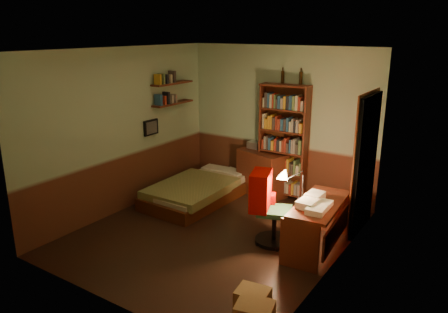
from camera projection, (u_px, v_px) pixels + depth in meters
The scene contains 23 objects.
floor at pixel (215, 233), 6.36m from camera, with size 3.50×4.00×0.02m, color black.
ceiling at pixel (213, 49), 5.62m from camera, with size 3.50×4.00×0.02m, color silver.
wall_back at pixel (280, 122), 7.60m from camera, with size 3.50×0.02×2.60m, color #9DB893.
wall_left at pixel (123, 131), 6.92m from camera, with size 0.02×4.00×2.60m, color #9DB893.
wall_right at pixel (338, 169), 5.06m from camera, with size 0.02×4.00×2.60m, color #9DB893.
wall_front at pixel (100, 190), 4.38m from camera, with size 3.50×0.02×2.60m, color #9DB893.
doorway at pixel (365, 165), 6.20m from camera, with size 0.06×0.90×2.00m, color black.
door_trim at pixel (363, 164), 6.22m from camera, with size 0.02×0.98×2.08m, color #451D0C.
bed at pixel (198, 184), 7.51m from camera, with size 1.04×1.94×0.58m, color olive.
dresser at pixel (262, 173), 7.76m from camera, with size 0.88×0.44×0.79m, color #532012.
mini_stereo at pixel (254, 145), 7.86m from camera, with size 0.23×0.17×0.12m, color #B2B2B7.
bookshelf at pixel (283, 142), 7.47m from camera, with size 0.85×0.26×1.97m, color #532012.
bottle_left at pixel (283, 77), 7.31m from camera, with size 0.05×0.05×0.20m, color black.
bottle_right at pixel (301, 78), 7.14m from camera, with size 0.06×0.06×0.21m, color black.
desk at pixel (318, 226), 5.80m from camera, with size 0.52×1.26×0.67m, color #532012.
paper_stack at pixel (315, 197), 5.76m from camera, with size 0.20×0.27×0.11m, color silver.
desk_lamp at pixel (303, 176), 5.71m from camera, with size 0.20×0.20×0.66m, color black.
office_chair at pixel (275, 213), 5.95m from camera, with size 0.44×0.38×0.87m, color #2D5E3B.
red_jacket at pixel (255, 165), 5.72m from camera, with size 0.25×0.45×0.53m, color #B00700.
wall_shelf_lower at pixel (173, 103), 7.65m from camera, with size 0.20×0.90×0.03m, color #532012.
wall_shelf_upper at pixel (172, 83), 7.55m from camera, with size 0.20×0.90×0.03m, color #532012.
framed_picture at pixel (151, 127), 7.39m from camera, with size 0.04×0.32×0.26m, color black.
cardboard_box_b at pixel (253, 300), 4.58m from camera, with size 0.34×0.28×0.24m, color olive.
Camera 1 is at (3.31, -4.75, 2.86)m, focal length 35.00 mm.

